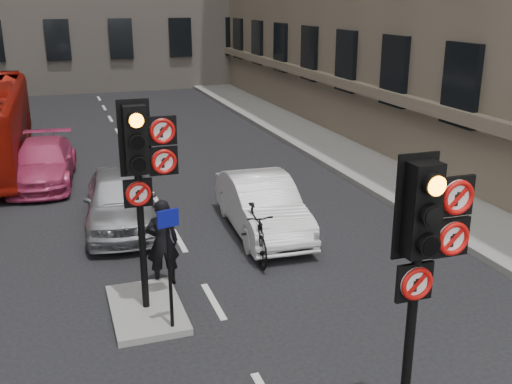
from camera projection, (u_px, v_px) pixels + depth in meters
pavement_right at (374, 165)px, 19.25m from camera, size 3.00×50.00×0.16m
centre_island at (146, 309)px, 10.38m from camera, size 1.20×2.00×0.12m
signal_near at (425, 239)px, 6.81m from camera, size 0.91×0.40×3.58m
signal_far at (143, 162)px, 9.58m from camera, size 0.91×0.40×3.58m
car_silver at (120, 199)px, 14.07m from camera, size 1.99×4.16×1.37m
car_white at (262, 205)px, 13.79m from camera, size 1.60×4.04×1.31m
car_pink at (43, 163)px, 17.46m from camera, size 2.15×4.40×1.23m
motorcycle at (255, 233)px, 12.39m from camera, size 0.68×1.89×1.11m
motorcyclist at (162, 242)px, 11.19m from camera, size 0.64×0.44×1.69m
info_sign at (169, 252)px, 9.31m from camera, size 0.35×0.14×2.02m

